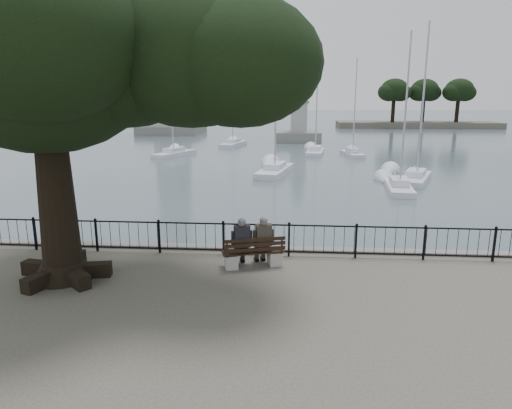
# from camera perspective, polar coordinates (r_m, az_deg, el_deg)

# --- Properties ---
(harbor) EXTENTS (260.00, 260.00, 1.20)m
(harbor) POSITION_cam_1_polar(r_m,az_deg,el_deg) (14.69, 0.15, -7.54)
(harbor) COLOR #67645D
(harbor) RESTS_ON ground
(railing) EXTENTS (22.06, 0.06, 1.00)m
(railing) POSITION_cam_1_polar(r_m,az_deg,el_deg) (13.88, 0.00, -4.19)
(railing) COLOR black
(railing) RESTS_ON ground
(bench) EXTENTS (1.83, 1.00, 0.92)m
(bench) POSITION_cam_1_polar(r_m,az_deg,el_deg) (13.05, -0.34, -6.43)
(bench) COLOR #9A968E
(bench) RESTS_ON ground
(person_left) EXTENTS (0.56, 0.80, 1.47)m
(person_left) POSITION_cam_1_polar(r_m,az_deg,el_deg) (12.97, -1.86, -4.92)
(person_left) COLOR black
(person_left) RESTS_ON ground
(person_right) EXTENTS (0.56, 0.80, 1.47)m
(person_right) POSITION_cam_1_polar(r_m,az_deg,el_deg) (13.09, 0.81, -4.75)
(person_right) COLOR #2D2923
(person_right) RESTS_ON ground
(tree) EXTENTS (10.99, 7.67, 8.97)m
(tree) POSITION_cam_1_polar(r_m,az_deg,el_deg) (12.36, -21.43, 17.88)
(tree) COLOR black
(tree) RESTS_ON ground
(lighthouse) EXTENTS (9.48, 9.48, 29.19)m
(lighthouse) POSITION_cam_1_polar(r_m,az_deg,el_deg) (75.42, -10.80, 18.03)
(lighthouse) COLOR #67645D
(lighthouse) RESTS_ON ground
(lion_monument) EXTENTS (5.74, 5.74, 8.53)m
(lion_monument) POSITION_cam_1_polar(r_m,az_deg,el_deg) (60.75, 5.36, 9.84)
(lion_monument) COLOR #67645D
(lion_monument) RESTS_ON ground
(sailboat_b) EXTENTS (2.92, 6.42, 12.46)m
(sailboat_b) POSITION_cam_1_polar(r_m,az_deg,el_deg) (34.87, 2.39, 4.40)
(sailboat_b) COLOR silver
(sailboat_b) RESTS_ON ground
(sailboat_c) EXTENTS (1.93, 5.19, 9.64)m
(sailboat_c) POSITION_cam_1_polar(r_m,az_deg,el_deg) (29.87, 17.44, 2.21)
(sailboat_c) COLOR silver
(sailboat_c) RESTS_ON ground
(sailboat_d) EXTENTS (3.52, 5.76, 10.66)m
(sailboat_d) POSITION_cam_1_polar(r_m,az_deg,el_deg) (33.48, 19.32, 3.24)
(sailboat_d) COLOR silver
(sailboat_d) RESTS_ON ground
(sailboat_e) EXTENTS (3.52, 5.79, 11.39)m
(sailboat_e) POSITION_cam_1_polar(r_m,az_deg,el_deg) (46.25, -10.18, 6.38)
(sailboat_e) COLOR silver
(sailboat_e) RESTS_ON ground
(sailboat_f) EXTENTS (2.18, 5.72, 11.62)m
(sailboat_f) POSITION_cam_1_polar(r_m,az_deg,el_deg) (47.54, 7.41, 6.67)
(sailboat_f) COLOR silver
(sailboat_f) RESTS_ON ground
(sailboat_g) EXTENTS (2.05, 4.85, 9.54)m
(sailboat_g) POSITION_cam_1_polar(r_m,az_deg,el_deg) (46.74, 11.94, 6.35)
(sailboat_g) COLOR silver
(sailboat_g) RESTS_ON ground
(sailboat_h) EXTENTS (2.82, 5.94, 12.21)m
(sailboat_h) POSITION_cam_1_polar(r_m,az_deg,el_deg) (55.18, -2.86, 7.68)
(sailboat_h) COLOR silver
(sailboat_h) RESTS_ON ground
(far_shore) EXTENTS (30.00, 8.60, 9.18)m
(far_shore) POSITION_cam_1_polar(r_m,az_deg,el_deg) (93.45, 19.99, 11.46)
(far_shore) COLOR #4C473B
(far_shore) RESTS_ON ground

